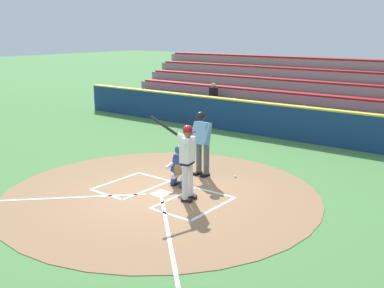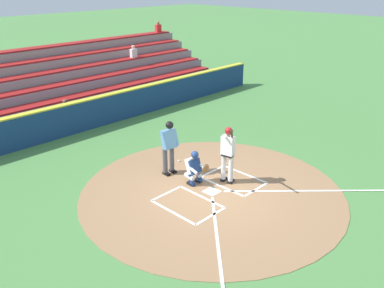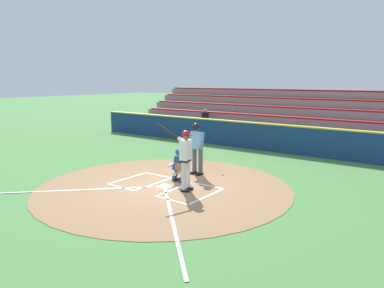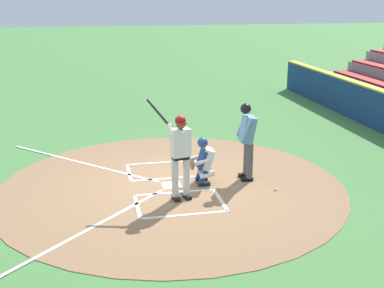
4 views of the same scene
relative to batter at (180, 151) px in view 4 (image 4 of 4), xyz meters
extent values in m
plane|color=#4C8442|center=(0.80, 0.06, -1.10)|extent=(120.00, 120.00, 0.00)
cylinder|color=#99704C|center=(0.80, 0.06, -1.09)|extent=(8.00, 8.00, 0.01)
cube|color=white|center=(0.80, 0.06, -1.08)|extent=(0.44, 0.44, 0.01)
cube|color=white|center=(-0.25, -0.84, -1.08)|extent=(1.20, 0.08, 0.01)
cube|color=white|center=(-0.25, 0.96, -1.08)|extent=(1.20, 0.08, 0.01)
cube|color=white|center=(0.35, 0.06, -1.08)|extent=(0.08, 1.80, 0.01)
cube|color=white|center=(-0.85, 0.06, -1.08)|extent=(0.08, 1.80, 0.01)
cube|color=white|center=(1.85, -0.84, -1.08)|extent=(1.20, 0.08, 0.01)
cube|color=white|center=(1.85, 0.96, -1.08)|extent=(1.20, 0.08, 0.01)
cube|color=white|center=(1.25, 0.06, -1.08)|extent=(0.08, 1.80, 0.01)
cube|color=white|center=(2.45, 0.06, -1.08)|extent=(0.08, 1.80, 0.01)
cube|color=white|center=(2.90, 2.16, -1.08)|extent=(3.73, 3.73, 0.01)
cube|color=white|center=(-1.30, 2.16, -1.08)|extent=(3.73, 3.73, 0.01)
cylinder|color=silver|center=(0.02, -0.14, -0.60)|extent=(0.15, 0.15, 0.84)
cube|color=black|center=(-0.02, -0.15, -1.05)|extent=(0.28, 0.17, 0.09)
cylinder|color=silver|center=(-0.03, 0.11, -0.60)|extent=(0.15, 0.15, 0.84)
cube|color=black|center=(-0.07, 0.11, -1.05)|extent=(0.28, 0.17, 0.09)
cube|color=black|center=(-0.01, -0.01, -0.13)|extent=(0.28, 0.38, 0.10)
cube|color=white|center=(-0.01, -0.01, 0.18)|extent=(0.31, 0.44, 0.60)
sphere|color=brown|center=(-0.03, -0.02, 0.59)|extent=(0.21, 0.21, 0.21)
sphere|color=maroon|center=(-0.01, -0.01, 0.66)|extent=(0.23, 0.23, 0.23)
cube|color=maroon|center=(-0.11, -0.03, 0.63)|extent=(0.14, 0.19, 0.02)
cylinder|color=white|center=(0.05, -0.02, 0.46)|extent=(0.44, 0.17, 0.21)
cylinder|color=white|center=(0.00, 0.19, 0.46)|extent=(0.28, 0.14, 0.29)
cylinder|color=black|center=(0.33, 0.39, 0.76)|extent=(0.62, 0.48, 0.53)
cylinder|color=black|center=(0.06, 0.18, 0.52)|extent=(0.10, 0.11, 0.08)
cube|color=black|center=(0.62, -0.69, -1.05)|extent=(0.13, 0.26, 0.09)
cube|color=navy|center=(0.62, -0.65, -0.90)|extent=(0.13, 0.25, 0.37)
cylinder|color=silver|center=(0.62, -0.75, -0.82)|extent=(0.16, 0.36, 0.21)
cube|color=black|center=(0.94, -0.70, -1.05)|extent=(0.13, 0.26, 0.09)
cube|color=navy|center=(0.94, -0.66, -0.90)|extent=(0.13, 0.25, 0.37)
cylinder|color=silver|center=(0.94, -0.76, -0.82)|extent=(0.16, 0.36, 0.21)
cube|color=silver|center=(0.78, -0.76, -0.48)|extent=(0.41, 0.37, 0.52)
cube|color=navy|center=(0.78, -0.65, -0.48)|extent=(0.43, 0.23, 0.46)
sphere|color=brown|center=(0.78, -0.69, -0.11)|extent=(0.21, 0.21, 0.21)
sphere|color=navy|center=(0.78, -0.67, -0.09)|extent=(0.24, 0.24, 0.24)
cylinder|color=silver|center=(0.59, -0.59, -0.50)|extent=(0.10, 0.45, 0.20)
cylinder|color=silver|center=(0.99, -0.60, -0.50)|extent=(0.10, 0.45, 0.20)
ellipsoid|color=brown|center=(0.59, -0.39, -0.53)|extent=(0.28, 0.11, 0.28)
cylinder|color=#4C4C51|center=(0.72, -1.80, -0.59)|extent=(0.16, 0.16, 0.86)
cube|color=black|center=(0.72, -1.75, -1.05)|extent=(0.15, 0.29, 0.09)
cylinder|color=#4C4C51|center=(1.00, -1.82, -0.59)|extent=(0.16, 0.16, 0.86)
cube|color=black|center=(1.00, -1.77, -1.05)|extent=(0.15, 0.29, 0.09)
cube|color=#5B8EB7|center=(0.86, -1.77, 0.15)|extent=(0.47, 0.40, 0.66)
sphere|color=#9E7051|center=(0.86, -1.73, 0.62)|extent=(0.22, 0.22, 0.22)
sphere|color=black|center=(0.87, -1.71, 0.64)|extent=(0.25, 0.25, 0.25)
cylinder|color=#5B8EB7|center=(0.63, -1.67, 0.18)|extent=(0.12, 0.29, 0.56)
cylinder|color=#5B8EB7|center=(1.11, -1.71, 0.18)|extent=(0.12, 0.29, 0.56)
sphere|color=white|center=(0.01, -2.20, -1.06)|extent=(0.07, 0.07, 0.07)
camera|label=1|loc=(-6.51, 8.26, 2.95)|focal=42.86mm
camera|label=2|loc=(9.07, 7.28, 5.06)|focal=38.21mm
camera|label=3|loc=(-6.56, 8.42, 2.27)|focal=33.92mm
camera|label=4|loc=(-9.78, 1.77, 3.18)|focal=46.19mm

